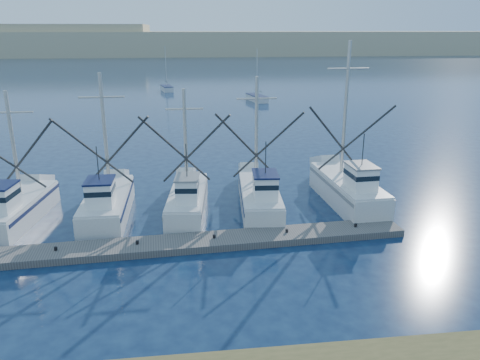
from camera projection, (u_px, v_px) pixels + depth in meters
ground at (320, 299)px, 19.89m from camera, size 500.00×500.00×0.00m
floating_dock at (138, 247)px, 24.18m from camera, size 28.98×3.71×0.39m
dune_ridge at (192, 43)px, 216.69m from camera, size 360.00×60.00×10.00m
trawler_fleet at (141, 200)px, 28.63m from camera, size 29.25×8.93×10.31m
sailboat_near at (257, 98)px, 74.54m from camera, size 2.88×6.04×8.10m
sailboat_far at (167, 88)px, 86.69m from camera, size 2.54×4.97×8.10m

